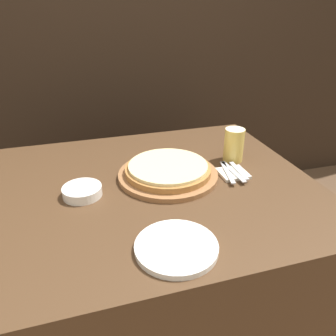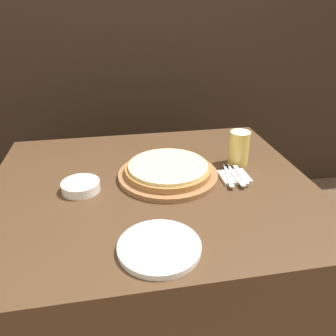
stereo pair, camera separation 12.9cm
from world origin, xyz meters
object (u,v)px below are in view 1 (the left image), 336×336
at_px(spoon, 239,171).
at_px(beer_glass, 234,144).
at_px(pizza_on_board, 168,171).
at_px(fork, 227,172).
at_px(side_bowl, 82,191).
at_px(dinner_knife, 233,171).
at_px(dinner_plate, 176,247).

bearing_deg(spoon, beer_glass, 74.33).
height_order(pizza_on_board, beer_glass, beer_glass).
bearing_deg(fork, spoon, 0.00).
bearing_deg(spoon, side_bowl, 179.03).
relative_size(side_bowl, dinner_knife, 0.76).
xyz_separation_m(beer_glass, fork, (-0.08, -0.12, -0.06)).
relative_size(beer_glass, spoon, 0.92).
distance_m(fork, spoon, 0.05).
bearing_deg(dinner_plate, fork, 47.34).
xyz_separation_m(beer_glass, dinner_knife, (-0.06, -0.12, -0.06)).
height_order(dinner_plate, fork, dinner_plate).
bearing_deg(beer_glass, spoon, -105.67).
relative_size(pizza_on_board, beer_glass, 2.72).
relative_size(beer_glass, dinner_plate, 0.61).
xyz_separation_m(side_bowl, dinner_knife, (0.59, -0.01, -0.00)).
height_order(dinner_plate, dinner_knife, dinner_plate).
xyz_separation_m(pizza_on_board, spoon, (0.28, -0.06, -0.01)).
height_order(fork, dinner_knife, same).
height_order(dinner_plate, side_bowl, side_bowl).
bearing_deg(spoon, pizza_on_board, 168.67).
relative_size(dinner_plate, side_bowl, 1.69).
bearing_deg(dinner_knife, spoon, 0.00).
bearing_deg(dinner_plate, spoon, 43.34).
height_order(pizza_on_board, dinner_plate, pizza_on_board).
distance_m(side_bowl, spoon, 0.62).
height_order(side_bowl, dinner_knife, side_bowl).
relative_size(side_bowl, spoon, 0.89).
xyz_separation_m(side_bowl, spoon, (0.62, -0.01, -0.00)).
bearing_deg(pizza_on_board, fork, -13.68).
relative_size(fork, dinner_knife, 1.00).
bearing_deg(side_bowl, beer_glass, 9.82).
xyz_separation_m(pizza_on_board, beer_glass, (0.32, 0.07, 0.05)).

